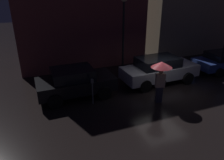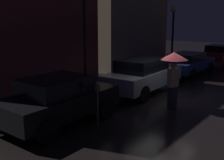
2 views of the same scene
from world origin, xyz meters
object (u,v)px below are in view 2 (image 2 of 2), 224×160
object	(u,v)px
street_lamp_near	(84,10)
street_lamp_far	(173,21)
parked_car_black	(59,99)
parked_car_red	(219,54)
pedestrian_with_umbrella	(174,66)
parking_meter	(98,101)
parked_car_silver	(143,75)
parked_car_blue	(188,63)

from	to	relation	value
street_lamp_near	street_lamp_far	size ratio (longest dim) A/B	1.18
street_lamp_near	parked_car_black	bearing A→B (deg)	-148.07
parked_car_red	pedestrian_with_umbrella	bearing A→B (deg)	-171.31
parking_meter	street_lamp_far	world-z (taller)	street_lamp_far
parked_car_silver	pedestrian_with_umbrella	world-z (taller)	pedestrian_with_umbrella
parked_car_blue	parking_meter	xyz separation A→B (m)	(-10.03, -1.27, 0.14)
parked_car_black	parked_car_red	size ratio (longest dim) A/B	0.98
parked_car_silver	street_lamp_near	xyz separation A→B (m)	(-1.32, 2.43, 2.90)
parked_car_red	parking_meter	bearing A→B (deg)	-177.08
parked_car_red	parking_meter	distance (m)	15.59
parked_car_silver	street_lamp_far	distance (m)	8.32
parked_car_blue	street_lamp_far	world-z (taller)	street_lamp_far
parked_car_red	street_lamp_near	distance (m)	12.94
parked_car_silver	parking_meter	xyz separation A→B (m)	(-4.52, -1.10, -0.01)
pedestrian_with_umbrella	street_lamp_near	bearing A→B (deg)	-77.07
parked_car_red	pedestrian_with_umbrella	xyz separation A→B (m)	(-12.38, -2.13, 0.92)
parked_car_black	street_lamp_far	xyz separation A→B (m)	(12.76, 2.25, 2.35)
pedestrian_with_umbrella	street_lamp_far	xyz separation A→B (m)	(8.99, 4.46, 1.51)
parked_car_silver	parked_car_red	bearing A→B (deg)	-2.32
parked_car_red	street_lamp_far	distance (m)	4.77
parked_car_black	pedestrian_with_umbrella	size ratio (longest dim) A/B	1.88
street_lamp_far	parked_car_red	bearing A→B (deg)	-34.52
parking_meter	street_lamp_far	bearing A→B (deg)	15.69
street_lamp_near	parked_car_silver	bearing A→B (deg)	-61.46
parked_car_black	parking_meter	world-z (taller)	parked_car_black
parked_car_silver	parking_meter	size ratio (longest dim) A/B	3.49
pedestrian_with_umbrella	parked_car_black	bearing A→B (deg)	-17.12
pedestrian_with_umbrella	parking_meter	xyz separation A→B (m)	(-3.18, 1.04, -0.83)
parked_car_red	parking_meter	world-z (taller)	parked_car_red
parked_car_silver	street_lamp_near	distance (m)	4.01
parked_car_red	parking_meter	xyz separation A→B (m)	(-15.55, -1.09, 0.09)
parked_car_black	parked_car_red	xyz separation A→B (m)	(16.14, -0.08, -0.08)
parked_car_black	parked_car_silver	xyz separation A→B (m)	(5.11, -0.06, 0.02)
parked_car_blue	pedestrian_with_umbrella	xyz separation A→B (m)	(-6.85, -2.31, 0.97)
parking_meter	parked_car_red	bearing A→B (deg)	4.01
parked_car_red	street_lamp_near	bearing A→B (deg)	167.74
parked_car_black	parked_car_blue	world-z (taller)	parked_car_black
parked_car_red	parking_meter	size ratio (longest dim) A/B	3.06
parked_car_blue	street_lamp_near	world-z (taller)	street_lamp_near
parked_car_blue	parked_car_black	bearing A→B (deg)	-179.05
parked_car_red	pedestrian_with_umbrella	size ratio (longest dim) A/B	1.92
pedestrian_with_umbrella	street_lamp_near	distance (m)	5.02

